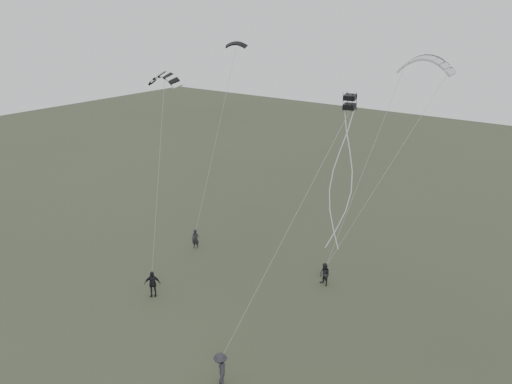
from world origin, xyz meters
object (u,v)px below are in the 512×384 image
Objects in this scene: flyer_left at (196,239)px; kite_box at (350,102)px; kite_pale_large at (426,58)px; kite_striped at (164,75)px; flyer_right at (325,274)px; flyer_center at (152,284)px; kite_dark_small at (236,43)px; flyer_far at (221,369)px.

flyer_left is 19.78m from kite_box.
kite_striped is at bearing -135.97° from kite_pale_large.
kite_striped reaches higher than flyer_right.
flyer_center is 1.06× the size of kite_dark_small.
flyer_right is at bearing 111.82° from kite_box.
flyer_left is 15.67m from flyer_far.
flyer_center is at bearing -123.31° from kite_pale_large.
kite_dark_small is (-11.79, 16.41, 14.40)m from flyer_far.
kite_striped is (-12.93, -12.33, -0.86)m from kite_pale_large.
kite_box is at bearing -41.71° from flyer_left.
flyer_far reaches higher than flyer_right.
flyer_far is 0.67× the size of kite_striped.
kite_striped is (-10.97, 7.81, 12.88)m from flyer_far.
kite_dark_small is at bearing 176.08° from flyer_right.
kite_pale_large is 5.76× the size of kite_box.
kite_pale_large is (13.76, 3.72, -0.66)m from kite_dark_small.
kite_box reaches higher than flyer_left.
flyer_center is 2.64× the size of kite_box.
flyer_far reaches higher than flyer_left.
flyer_center is 19.41m from kite_dark_small.
kite_dark_small is at bearing 174.84° from flyer_far.
kite_striped is at bearing -140.80° from flyer_right.
flyer_left is 0.84× the size of flyer_far.
flyer_right is at bearing -20.82° from flyer_left.
flyer_right is at bearing 0.90° from flyer_center.
kite_dark_small is at bearing 133.67° from kite_box.
flyer_right is (11.00, 1.01, 0.04)m from flyer_left.
kite_pale_large is at bearing 9.12° from flyer_left.
flyer_right is 0.41× the size of kite_pale_large.
kite_striped is (-10.44, -3.82, 12.99)m from flyer_right.
flyer_center is 0.97× the size of flyer_far.
flyer_left is at bearing 68.17° from flyer_center.
flyer_far is (0.53, -11.63, 0.11)m from flyer_right.
kite_dark_small is (-2.82, 12.68, 14.42)m from flyer_center.
kite_pale_large is at bearing 81.53° from kite_box.
kite_box is at bearing 115.03° from flyer_far.
kite_dark_small is at bearing -164.48° from kite_pale_large.
kite_pale_large is at bearing 133.57° from flyer_far.
flyer_left is 7.35m from flyer_center.
flyer_far is at bearing -95.17° from kite_pale_large.
kite_striped is at bearing 73.85° from flyer_center.
kite_pale_large reaches higher than flyer_center.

